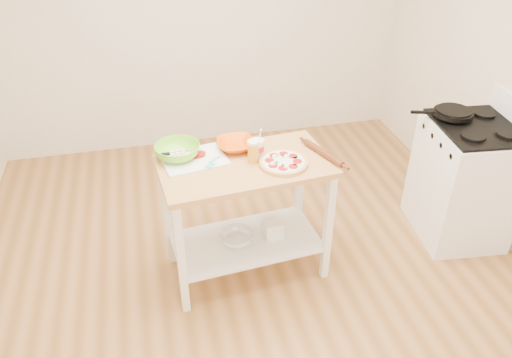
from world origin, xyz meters
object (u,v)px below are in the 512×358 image
object	(u,v)px
green_bowl	(178,151)
beer_pint	(253,151)
gas_stove	(464,180)
pizza	(283,163)
rolling_pin	(323,153)
knife	(172,153)
orange_bowl	(236,145)
prep_island	(246,196)
yogurt_tub	(257,147)
skillet	(452,113)
shelf_bin	(273,229)
spatula	(213,162)
shelf_glass_bowl	(237,238)
cutting_board	(193,159)

from	to	relation	value
green_bowl	beer_pint	xyz separation A→B (m)	(0.46, -0.16, 0.03)
gas_stove	green_bowl	xyz separation A→B (m)	(-2.12, 0.12, 0.47)
pizza	rolling_pin	distance (m)	0.29
pizza	knife	bearing A→B (deg)	157.52
orange_bowl	prep_island	bearing A→B (deg)	-84.59
gas_stove	beer_pint	world-z (taller)	gas_stove
gas_stove	yogurt_tub	size ratio (longest dim) A/B	5.57
skillet	shelf_bin	bearing A→B (deg)	-155.18
gas_stove	orange_bowl	size ratio (longest dim) A/B	4.41
spatula	shelf_bin	distance (m)	0.71
prep_island	green_bowl	world-z (taller)	green_bowl
beer_pint	yogurt_tub	world-z (taller)	yogurt_tub
orange_bowl	rolling_pin	xyz separation A→B (m)	(0.54, -0.22, -0.01)
yogurt_tub	shelf_bin	world-z (taller)	yogurt_tub
skillet	beer_pint	xyz separation A→B (m)	(-1.54, -0.21, 0.00)
beer_pint	spatula	bearing A→B (deg)	173.94
green_bowl	yogurt_tub	size ratio (longest dim) A/B	1.47
knife	beer_pint	distance (m)	0.54
spatula	beer_pint	distance (m)	0.27
orange_bowl	yogurt_tub	size ratio (longest dim) A/B	1.26
knife	shelf_glass_bowl	bearing A→B (deg)	-28.84
pizza	beer_pint	xyz separation A→B (m)	(-0.18, 0.08, 0.06)
skillet	orange_bowl	world-z (taller)	skillet
green_bowl	shelf_bin	size ratio (longest dim) A/B	2.28
shelf_glass_bowl	gas_stove	bearing A→B (deg)	1.78
prep_island	orange_bowl	distance (m)	0.35
orange_bowl	shelf_bin	bearing A→B (deg)	-41.17
pizza	spatula	world-z (taller)	pizza
skillet	shelf_glass_bowl	distance (m)	1.81
gas_stove	shelf_glass_bowl	world-z (taller)	gas_stove
knife	rolling_pin	world-z (taller)	rolling_pin
pizza	shelf_glass_bowl	bearing A→B (deg)	166.69
prep_island	shelf_bin	xyz separation A→B (m)	(0.20, 0.01, -0.32)
cutting_board	spatula	world-z (taller)	cutting_board
green_bowl	yogurt_tub	distance (m)	0.51
skillet	beer_pint	bearing A→B (deg)	-155.93
shelf_glass_bowl	rolling_pin	bearing A→B (deg)	-2.55
skillet	yogurt_tub	bearing A→B (deg)	-158.62
green_bowl	shelf_glass_bowl	bearing A→B (deg)	-27.02
pizza	knife	world-z (taller)	pizza
prep_island	gas_stove	bearing A→B (deg)	1.76
yogurt_tub	orange_bowl	bearing A→B (deg)	136.45
pizza	shelf_glass_bowl	world-z (taller)	pizza
spatula	yogurt_tub	xyz separation A→B (m)	(0.30, 0.05, 0.04)
rolling_pin	beer_pint	bearing A→B (deg)	175.60
prep_island	skillet	distance (m)	1.64
prep_island	beer_pint	distance (m)	0.34
spatula	orange_bowl	size ratio (longest dim) A/B	0.53
shelf_glass_bowl	knife	bearing A→B (deg)	151.00
gas_stove	skillet	world-z (taller)	gas_stove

